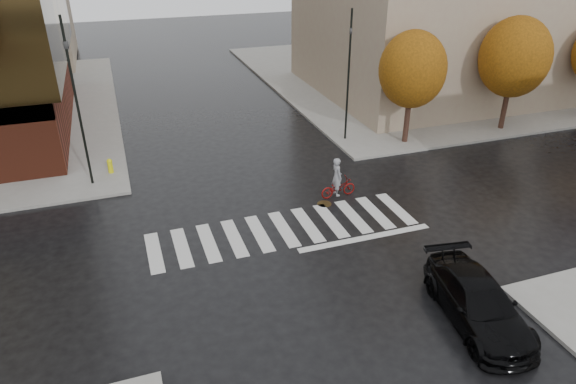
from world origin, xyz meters
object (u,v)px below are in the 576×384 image
object	(u,v)px
traffic_light_ne	(349,67)
fire_hydrant	(110,165)
sedan	(478,302)
cyclist	(338,184)
traffic_light_nw	(75,91)

from	to	relation	value
traffic_light_ne	fire_hydrant	world-z (taller)	traffic_light_ne
traffic_light_ne	sedan	bearing A→B (deg)	103.76
sedan	fire_hydrant	bearing A→B (deg)	133.76
fire_hydrant	cyclist	bearing A→B (deg)	-30.72
cyclist	traffic_light_ne	xyz separation A→B (m)	(3.41, 6.50, 3.78)
fire_hydrant	sedan	bearing A→B (deg)	-54.85
traffic_light_nw	traffic_light_ne	world-z (taller)	traffic_light_nw
cyclist	fire_hydrant	bearing A→B (deg)	55.68
cyclist	fire_hydrant	world-z (taller)	cyclist
sedan	traffic_light_nw	bearing A→B (deg)	137.78
traffic_light_ne	fire_hydrant	bearing A→B (deg)	24.98
traffic_light_nw	fire_hydrant	world-z (taller)	traffic_light_nw
cyclist	fire_hydrant	size ratio (longest dim) A/B	2.60
traffic_light_ne	fire_hydrant	distance (m)	14.19
traffic_light_nw	traffic_light_ne	xyz separation A→B (m)	(14.58, 1.39, -0.39)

